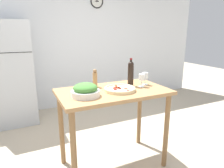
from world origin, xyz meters
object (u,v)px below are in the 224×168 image
refrigerator (11,74)px  wine_bottle (131,73)px  wine_glass_near (142,78)px  wine_glass_far (145,76)px  salad_bowl (85,90)px  homemade_pizza (120,89)px  pepper_mill (95,78)px

refrigerator → wine_bottle: 2.19m
refrigerator → wine_glass_near: (1.40, -1.84, 0.17)m
wine_glass_near → wine_glass_far: 0.10m
wine_bottle → wine_glass_near: 0.14m
refrigerator → salad_bowl: (0.70, -1.91, 0.13)m
wine_glass_far → homemade_pizza: size_ratio=0.44×
refrigerator → wine_glass_far: refrigerator is taller
wine_bottle → homemade_pizza: (-0.20, -0.12, -0.13)m
wine_glass_near → pepper_mill: pepper_mill is taller
refrigerator → wine_glass_far: (1.48, -1.78, 0.17)m
refrigerator → homemade_pizza: bearing=-59.8°
refrigerator → wine_bottle: (1.30, -1.76, 0.22)m
wine_bottle → wine_glass_near: bearing=-39.1°
salad_bowl → homemade_pizza: salad_bowl is taller
wine_bottle → wine_glass_far: bearing=-8.4°
wine_glass_far → salad_bowl: bearing=-171.1°
pepper_mill → salad_bowl: (-0.21, -0.29, -0.04)m
pepper_mill → homemade_pizza: 0.33m
homemade_pizza → salad_bowl: bearing=-176.4°
homemade_pizza → refrigerator: bearing=120.2°
pepper_mill → refrigerator: bearing=119.3°
pepper_mill → homemade_pizza: bearing=-54.9°
homemade_pizza → pepper_mill: bearing=125.1°
wine_glass_near → wine_glass_far: bearing=32.5°
wine_bottle → homemade_pizza: size_ratio=0.96×
wine_bottle → wine_glass_near: size_ratio=2.18×
wine_glass_far → homemade_pizza: bearing=-165.9°
salad_bowl → wine_glass_far: bearing=8.9°
wine_bottle → salad_bowl: (-0.60, -0.15, -0.09)m
wine_glass_near → refrigerator: bearing=127.3°
wine_glass_near → salad_bowl: wine_glass_near is taller
refrigerator → pepper_mill: refrigerator is taller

